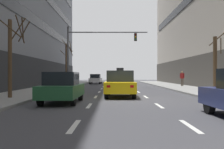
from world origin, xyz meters
name	(u,v)px	position (x,y,z in m)	size (l,w,h in m)	color
ground_plane	(120,100)	(0.00, 0.00, 0.00)	(120.00, 120.00, 0.00)	#424247
sidewalk_left	(2,99)	(-6.92, 0.00, 0.07)	(3.93, 80.00, 0.14)	gray
lane_stripe_l1_s2	(73,126)	(-1.65, -8.00, 0.00)	(0.16, 2.00, 0.01)	silver
lane_stripe_l1_s3	(88,106)	(-1.65, -3.00, 0.00)	(0.16, 2.00, 0.01)	silver
lane_stripe_l1_s4	(94,97)	(-1.65, 2.00, 0.00)	(0.16, 2.00, 0.01)	silver
lane_stripe_l1_s5	(98,92)	(-1.65, 7.00, 0.00)	(0.16, 2.00, 0.01)	silver
lane_stripe_l1_s6	(100,89)	(-1.65, 12.00, 0.00)	(0.16, 2.00, 0.01)	silver
lane_stripe_l1_s7	(102,87)	(-1.65, 17.00, 0.00)	(0.16, 2.00, 0.01)	silver
lane_stripe_l1_s8	(103,85)	(-1.65, 22.00, 0.00)	(0.16, 2.00, 0.01)	silver
lane_stripe_l1_s9	(104,84)	(-1.65, 27.00, 0.00)	(0.16, 2.00, 0.01)	silver
lane_stripe_l1_s10	(105,83)	(-1.65, 32.00, 0.00)	(0.16, 2.00, 0.01)	silver
lane_stripe_l2_s2	(189,126)	(1.65, -8.00, 0.00)	(0.16, 2.00, 0.01)	silver
lane_stripe_l2_s3	(158,106)	(1.65, -3.00, 0.00)	(0.16, 2.00, 0.01)	silver
lane_stripe_l2_s4	(144,97)	(1.65, 2.00, 0.00)	(0.16, 2.00, 0.01)	silver
lane_stripe_l2_s5	(137,92)	(1.65, 7.00, 0.00)	(0.16, 2.00, 0.01)	silver
lane_stripe_l2_s6	(132,89)	(1.65, 12.00, 0.00)	(0.16, 2.00, 0.01)	silver
lane_stripe_l2_s7	(129,87)	(1.65, 17.00, 0.00)	(0.16, 2.00, 0.01)	silver
lane_stripe_l2_s8	(126,85)	(1.65, 22.00, 0.00)	(0.16, 2.00, 0.01)	silver
lane_stripe_l2_s9	(125,84)	(1.65, 27.00, 0.00)	(0.16, 2.00, 0.01)	silver
lane_stripe_l2_s10	(123,83)	(1.65, 32.00, 0.00)	(0.16, 2.00, 0.01)	silver
car_driving_0	(94,79)	(-3.18, 26.81, 0.77)	(1.94, 4.23, 1.55)	black
car_driving_1	(115,81)	(-0.04, 14.44, 0.76)	(1.86, 4.19, 1.55)	black
car_driving_2	(61,88)	(-3.15, -1.80, 0.79)	(1.86, 4.30, 1.60)	black
taxi_driving_3	(119,84)	(-0.05, 1.90, 0.85)	(2.04, 4.64, 1.91)	black
traffic_signal_0	(91,46)	(-2.76, 13.32, 4.59)	(8.71, 0.35, 6.55)	#4C4C51
street_tree_0	(65,62)	(-6.48, 18.96, 3.13)	(1.70, 1.48, 5.88)	#4C3823
street_tree_1	(10,54)	(-6.45, -0.03, 2.68)	(1.78, 2.08, 4.73)	#4C3823
street_tree_2	(214,64)	(6.57, 2.77, 2.23)	(1.30, 2.02, 4.37)	#4C3823
pedestrian_0	(181,77)	(7.63, 15.57, 1.14)	(0.45, 0.36, 1.72)	brown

